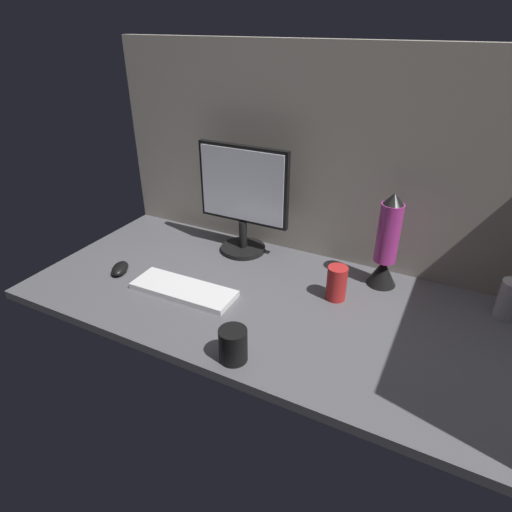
{
  "coord_description": "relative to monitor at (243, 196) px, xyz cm",
  "views": [
    {
      "loc": [
        45.93,
        -112.35,
        83.82
      ],
      "look_at": [
        -12.19,
        0.0,
        14.0
      ],
      "focal_mm": 30.54,
      "sensor_mm": 36.0,
      "label": 1
    }
  ],
  "objects": [
    {
      "name": "keyboard",
      "position": [
        -3.55,
        -36.96,
        -22.24
      ],
      "size": [
        37.29,
        13.85,
        2.0
      ],
      "primitive_type": "cube",
      "rotation": [
        0.0,
        0.0,
        0.02
      ],
      "color": "silver",
      "rests_on": "ground_plane"
    },
    {
      "name": "lava_lamp",
      "position": [
        55.8,
        -0.13,
        -8.86
      ],
      "size": [
        10.47,
        10.47,
        34.26
      ],
      "color": "black",
      "rests_on": "ground_plane"
    },
    {
      "name": "mug_black_travel",
      "position": [
        28.5,
        -58.17,
        -18.25
      ],
      "size": [
        8.01,
        8.01,
        9.97
      ],
      "color": "black",
      "rests_on": "ground_plane"
    },
    {
      "name": "cubicle_wall_back",
      "position": [
        30.47,
        12.38,
        15.53
      ],
      "size": [
        180.0,
        5.0,
        77.54
      ],
      "color": "gray",
      "rests_on": "ground_plane"
    },
    {
      "name": "mouse",
      "position": [
        -32.31,
        -36.85,
        -21.54
      ],
      "size": [
        9.03,
        11.05,
        3.4
      ],
      "primitive_type": "ellipsoid",
      "rotation": [
        0.0,
        0.0,
        0.42
      ],
      "color": "black",
      "rests_on": "ground_plane"
    },
    {
      "name": "monitor",
      "position": [
        0.0,
        0.0,
        0.0
      ],
      "size": [
        37.03,
        18.0,
        42.82
      ],
      "color": "black",
      "rests_on": "ground_plane"
    },
    {
      "name": "ground_plane",
      "position": [
        30.47,
        -25.12,
        -24.74
      ],
      "size": [
        180.0,
        80.0,
        3.0
      ],
      "primitive_type": "cube",
      "color": "#515156"
    },
    {
      "name": "mug_red_plastic",
      "position": [
        44.25,
        -16.39,
        -17.25
      ],
      "size": [
        6.72,
        6.72,
        11.97
      ],
      "color": "red",
      "rests_on": "ground_plane"
    },
    {
      "name": "mug_steel",
      "position": [
        95.58,
        -1.29,
        -16.92
      ],
      "size": [
        7.34,
        7.34,
        12.62
      ],
      "color": "#B2B2B7",
      "rests_on": "ground_plane"
    }
  ]
}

